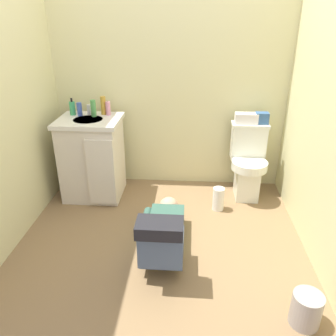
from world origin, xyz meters
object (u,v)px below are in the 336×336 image
bottle_amber (103,105)px  vanity_cabinet (93,157)px  tissue_box (246,118)px  faucet (92,110)px  bottle_pink (108,108)px  paper_towel_roll (218,199)px  bottle_blue (79,109)px  toiletry_bag (262,118)px  soap_dispenser (72,108)px  person_plumber (164,232)px  toilet (248,162)px  bottle_white (89,110)px  bottle_green (93,108)px  trash_can (306,309)px

bottle_amber → vanity_cabinet: bearing=-123.3°
tissue_box → vanity_cabinet: bearing=-172.6°
faucet → bottle_pink: (0.16, 0.00, 0.02)m
paper_towel_roll → bottle_blue: bearing=167.4°
bottle_amber → bottle_pink: 0.06m
vanity_cabinet → tissue_box: (1.52, 0.20, 0.38)m
toiletry_bag → bottle_blue: (-1.78, -0.10, 0.08)m
vanity_cabinet → soap_dispenser: bearing=146.9°
person_plumber → toiletry_bag: size_ratio=8.59×
toilet → paper_towel_roll: 0.51m
bottle_white → bottle_pink: size_ratio=0.77×
bottle_blue → bottle_white: bottle_blue is taller
bottle_blue → paper_towel_roll: bearing=-12.6°
person_plumber → bottle_blue: size_ratio=8.19×
faucet → bottle_green: size_ratio=0.62×
toiletry_bag → person_plumber: bearing=-129.3°
trash_can → person_plumber: bearing=145.7°
soap_dispenser → person_plumber: bearing=-45.5°
faucet → tissue_box: (1.52, 0.05, -0.07)m
bottle_blue → trash_can: bottle_blue is taller
toiletry_bag → bottle_blue: size_ratio=0.95×
bottle_blue → bottle_amber: bearing=17.1°
bottle_blue → faucet: bearing=24.1°
soap_dispenser → trash_can: bearing=-40.6°
person_plumber → paper_towel_roll: size_ratio=4.66×
person_plumber → trash_can: person_plumber is taller
bottle_green → bottle_pink: (0.13, 0.07, -0.02)m
toilet → bottle_amber: 1.55m
bottle_green → bottle_pink: size_ratio=1.23×
trash_can → tissue_box: bearing=96.5°
vanity_cabinet → person_plumber: vanity_cabinet is taller
toiletry_bag → bottle_white: (-1.70, -0.06, 0.07)m
faucet → soap_dispenser: bearing=-174.0°
faucet → trash_can: faucet is taller
bottle_pink → paper_towel_roll: 1.39m
vanity_cabinet → trash_can: (1.71, -1.51, -0.31)m
faucet → bottle_pink: bottle_pink is taller
toilet → toiletry_bag: bearing=40.8°
tissue_box → person_plumber: bearing=-124.1°
bottle_white → bottle_amber: bearing=12.4°
bottle_blue → bottle_pink: size_ratio=0.98×
person_plumber → bottle_white: bearing=129.0°
faucet → bottle_blue: 0.12m
faucet → tissue_box: 1.52m
faucet → bottle_pink: 0.16m
toilet → person_plumber: toilet is taller
person_plumber → bottle_pink: bearing=121.7°
toiletry_bag → bottle_green: size_ratio=0.76×
faucet → bottle_blue: size_ratio=0.77×
faucet → trash_can: (1.72, -1.65, -0.76)m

